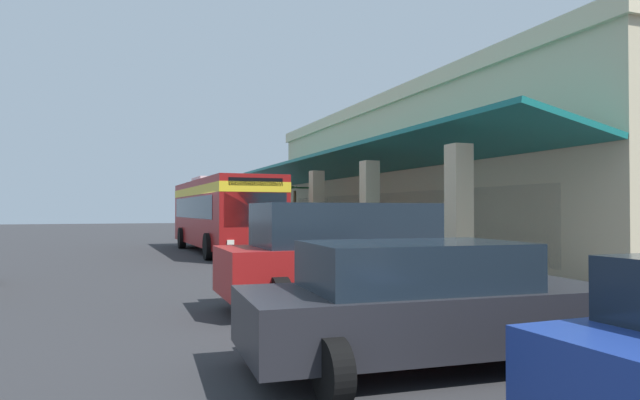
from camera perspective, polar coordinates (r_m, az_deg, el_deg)
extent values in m
plane|color=#2D2D30|center=(24.26, 10.60, -5.37)|extent=(120.00, 120.00, 0.00)
cube|color=#9E998E|center=(24.87, -0.75, -5.14)|extent=(32.48, 0.50, 0.12)
cube|color=#C6B793|center=(29.58, 17.21, 1.77)|extent=(27.07, 13.17, 6.52)
cube|color=beige|center=(29.96, 17.18, 8.59)|extent=(27.37, 13.47, 0.60)
cube|color=#C6B793|center=(35.22, -6.47, -1.10)|extent=(0.55, 0.55, 3.59)
cube|color=#C6B793|center=(30.00, -3.93, -1.12)|extent=(0.55, 0.55, 3.59)
cube|color=#C6B793|center=(24.87, -0.34, -1.14)|extent=(0.55, 0.55, 3.59)
cube|color=#C6B793|center=(19.88, 5.09, -1.17)|extent=(0.55, 0.55, 3.59)
cube|color=#C6B793|center=(15.19, 14.00, -1.18)|extent=(0.55, 0.55, 3.59)
cube|color=#146B66|center=(25.44, 2.47, 3.70)|extent=(27.07, 3.16, 0.82)
cube|color=#19232D|center=(26.05, 5.79, -2.00)|extent=(22.74, 0.08, 2.40)
cube|color=maroon|center=(24.72, -9.98, -1.29)|extent=(11.06, 2.82, 2.75)
cube|color=yellow|center=(24.73, -9.97, 0.86)|extent=(11.08, 2.84, 0.36)
cube|color=#19232D|center=(25.01, -10.12, -0.77)|extent=(9.30, 2.81, 0.90)
cube|color=#19232D|center=(19.41, -6.58, -1.00)|extent=(0.12, 2.24, 1.20)
cube|color=black|center=(19.42, -6.57, 1.86)|extent=(0.11, 1.94, 0.28)
cube|color=black|center=(19.33, -6.49, -5.15)|extent=(0.26, 2.45, 0.24)
cube|color=silver|center=(19.65, -4.04, -4.22)|extent=(0.07, 0.24, 0.16)
cube|color=silver|center=(19.17, -9.13, -4.28)|extent=(0.07, 0.24, 0.16)
cube|color=silver|center=(26.22, -10.66, 2.00)|extent=(2.44, 1.84, 0.24)
cylinder|color=black|center=(21.57, -4.63, -4.59)|extent=(1.00, 0.30, 1.00)
cylinder|color=black|center=(20.95, -11.32, -4.68)|extent=(1.00, 0.30, 1.00)
cylinder|color=black|center=(28.04, -8.76, -3.76)|extent=(1.00, 0.30, 1.00)
cylinder|color=black|center=(27.56, -13.93, -3.79)|extent=(1.00, 0.30, 1.00)
cube|color=maroon|center=(10.59, 2.99, -6.96)|extent=(2.01, 4.83, 0.84)
cube|color=#19232D|center=(10.49, 2.48, -2.52)|extent=(1.76, 3.29, 0.80)
cylinder|color=black|center=(12.20, 8.32, -7.91)|extent=(0.76, 0.26, 0.76)
cylinder|color=black|center=(10.54, 13.41, -8.98)|extent=(0.76, 0.26, 0.76)
cylinder|color=black|center=(11.05, -6.93, -8.63)|extent=(0.76, 0.26, 0.76)
cylinder|color=black|center=(9.18, -4.16, -10.20)|extent=(0.76, 0.26, 0.76)
cylinder|color=black|center=(5.39, 24.46, -17.36)|extent=(0.64, 0.22, 0.64)
cube|color=#232328|center=(6.83, 11.06, -11.51)|extent=(2.07, 4.50, 0.66)
cube|color=#19232D|center=(6.65, 9.52, -6.57)|extent=(1.73, 2.56, 0.54)
cylinder|color=black|center=(8.40, 17.30, -11.43)|extent=(0.64, 0.22, 0.64)
cylinder|color=black|center=(7.02, 25.87, -13.47)|extent=(0.64, 0.22, 0.64)
cylinder|color=black|center=(7.19, -3.37, -13.27)|extent=(0.64, 0.22, 0.64)
cylinder|color=black|center=(5.51, 1.30, -17.10)|extent=(0.64, 0.22, 0.64)
cylinder|color=#726651|center=(17.27, -3.98, -5.76)|extent=(0.16, 0.16, 0.83)
cylinder|color=#726651|center=(17.07, -3.50, -5.82)|extent=(0.16, 0.16, 0.83)
cube|color=silver|center=(17.13, -3.74, -3.36)|extent=(0.40, 0.53, 0.62)
sphere|color=beige|center=(17.12, -3.74, -1.94)|extent=(0.23, 0.23, 0.23)
cylinder|color=silver|center=(17.22, -4.68, -3.25)|extent=(0.09, 0.09, 0.56)
cylinder|color=silver|center=(17.04, -2.79, -3.27)|extent=(0.09, 0.09, 0.56)
cube|color=brown|center=(31.73, -2.60, -3.78)|extent=(0.79, 0.79, 0.64)
cylinder|color=#332319|center=(31.72, -2.60, -3.18)|extent=(0.67, 0.67, 0.02)
cylinder|color=brown|center=(31.70, -2.60, -1.12)|extent=(0.16, 0.16, 2.30)
ellipsoid|color=#286B33|center=(31.28, -2.52, 1.29)|extent=(0.91, 0.40, 0.15)
ellipsoid|color=#286B33|center=(31.83, -1.70, 1.25)|extent=(0.32, 1.04, 0.14)
ellipsoid|color=#286B33|center=(32.15, -2.97, 1.26)|extent=(0.97, 0.34, 0.17)
ellipsoid|color=#286B33|center=(31.60, -3.41, 1.38)|extent=(0.24, 0.94, 0.14)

